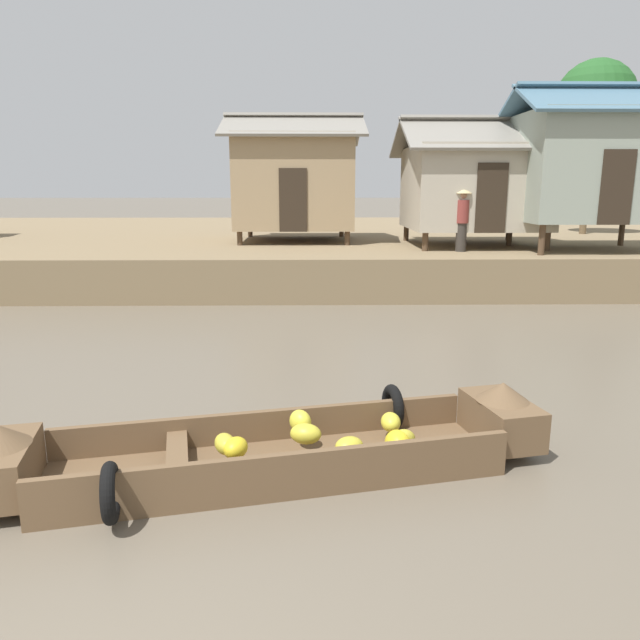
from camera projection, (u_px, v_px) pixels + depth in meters
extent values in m
plane|color=#665B4C|center=(243.00, 330.00, 11.80)|extent=(300.00, 300.00, 0.00)
cube|color=#7F6B4C|center=(276.00, 244.00, 23.86)|extent=(160.00, 20.00, 1.09)
cube|color=brown|center=(275.00, 467.00, 5.88)|extent=(4.53, 2.06, 0.12)
cube|color=brown|center=(267.00, 425.00, 6.35)|extent=(4.30, 1.01, 0.33)
cube|color=brown|center=(284.00, 471.00, 5.33)|extent=(4.30, 1.01, 0.33)
cube|color=brown|center=(501.00, 419.00, 6.38)|extent=(0.73, 1.07, 0.43)
cone|color=brown|center=(503.00, 391.00, 6.31)|extent=(0.67, 0.67, 0.20)
cube|color=brown|center=(1.00, 468.00, 5.27)|extent=(0.73, 1.07, 0.43)
cube|color=brown|center=(177.00, 454.00, 5.62)|extent=(0.42, 1.06, 0.05)
torus|color=black|center=(393.00, 407.00, 6.78)|extent=(0.23, 0.53, 0.52)
torus|color=black|center=(110.00, 493.00, 4.87)|extent=(0.23, 0.53, 0.52)
ellipsoid|color=gold|center=(306.00, 434.00, 5.83)|extent=(0.36, 0.30, 0.20)
ellipsoid|color=gold|center=(349.00, 446.00, 5.67)|extent=(0.37, 0.35, 0.18)
ellipsoid|color=yellow|center=(300.00, 421.00, 6.09)|extent=(0.32, 0.33, 0.24)
ellipsoid|color=yellow|center=(236.00, 448.00, 5.58)|extent=(0.30, 0.33, 0.20)
ellipsoid|color=yellow|center=(391.00, 422.00, 6.35)|extent=(0.21, 0.30, 0.20)
ellipsoid|color=gold|center=(403.00, 441.00, 5.81)|extent=(0.34, 0.31, 0.23)
ellipsoid|color=yellow|center=(398.00, 443.00, 5.78)|extent=(0.27, 0.34, 0.26)
ellipsoid|color=gold|center=(225.00, 444.00, 5.66)|extent=(0.30, 0.37, 0.19)
cylinder|color=#4C3826|center=(240.00, 238.00, 17.47)|extent=(0.16, 0.16, 0.41)
cylinder|color=#4C3826|center=(347.00, 238.00, 17.53)|extent=(0.16, 0.16, 0.41)
cylinder|color=#4C3826|center=(250.00, 231.00, 20.56)|extent=(0.16, 0.16, 0.41)
cylinder|color=#4C3826|center=(342.00, 231.00, 20.61)|extent=(0.16, 0.16, 0.41)
cube|color=#9E8460|center=(294.00, 183.00, 18.69)|extent=(3.57, 3.56, 2.81)
cube|color=#2D2319|center=(293.00, 200.00, 17.04)|extent=(0.80, 0.04, 1.80)
cube|color=gray|center=(293.00, 125.00, 17.46)|extent=(4.27, 2.28, 0.85)
cube|color=gray|center=(295.00, 130.00, 19.20)|extent=(4.27, 2.28, 0.85)
cylinder|color=#4C3826|center=(425.00, 242.00, 15.91)|extent=(0.16, 0.16, 0.50)
cylinder|color=#4C3826|center=(547.00, 242.00, 15.97)|extent=(0.16, 0.16, 0.50)
cylinder|color=#4C3826|center=(406.00, 233.00, 19.02)|extent=(0.16, 0.16, 0.50)
cylinder|color=#4C3826|center=(508.00, 233.00, 19.07)|extent=(0.16, 0.16, 0.50)
cube|color=#B2A893|center=(473.00, 188.00, 17.18)|extent=(3.70, 3.59, 2.32)
cube|color=#2D2319|center=(491.00, 198.00, 15.47)|extent=(0.80, 0.04, 1.80)
cube|color=gray|center=(485.00, 132.00, 15.99)|extent=(4.40, 2.28, 1.07)
cube|color=gray|center=(468.00, 138.00, 17.74)|extent=(4.40, 2.28, 1.07)
cylinder|color=#4C3826|center=(542.00, 240.00, 14.90)|extent=(0.16, 0.16, 0.77)
cylinder|color=#4C3826|center=(510.00, 233.00, 17.30)|extent=(0.16, 0.16, 0.77)
cylinder|color=#4C3826|center=(622.00, 232.00, 17.36)|extent=(0.16, 0.16, 0.77)
cube|color=gray|center=(591.00, 168.00, 15.74)|extent=(3.70, 2.86, 2.82)
cube|color=#2D2319|center=(617.00, 187.00, 14.43)|extent=(0.80, 0.04, 1.80)
cube|color=slate|center=(612.00, 97.00, 14.67)|extent=(4.40, 1.92, 0.91)
cube|color=slate|center=(585.00, 105.00, 16.07)|extent=(4.40, 1.92, 0.91)
cylinder|color=brown|center=(588.00, 174.00, 21.35)|extent=(0.24, 0.24, 4.27)
sphere|color=#235623|center=(595.00, 100.00, 20.79)|extent=(2.74, 2.74, 2.74)
cylinder|color=#332D28|center=(461.00, 237.00, 15.77)|extent=(0.28, 0.28, 0.75)
cylinder|color=brown|center=(462.00, 212.00, 15.62)|extent=(0.34, 0.34, 0.60)
sphere|color=#9E7556|center=(463.00, 195.00, 15.53)|extent=(0.22, 0.22, 0.22)
cone|color=tan|center=(464.00, 191.00, 15.50)|extent=(0.44, 0.44, 0.14)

